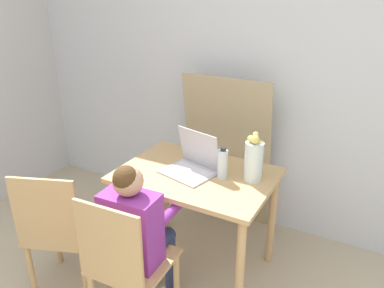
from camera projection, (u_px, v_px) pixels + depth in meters
wall_back at (276, 70)px, 2.67m from camera, size 6.40×0.05×2.50m
dining_table at (196, 188)px, 2.39m from camera, size 0.96×0.68×0.72m
chair_occupied at (126, 264)px, 1.98m from camera, size 0.42×0.42×0.86m
chair_spare at (60, 231)px, 2.25m from camera, size 0.52×0.52×0.86m
person_seated at (137, 226)px, 2.02m from camera, size 0.33×0.43×1.00m
laptop at (193, 162)px, 2.35m from camera, size 0.37×0.32×0.26m
flower_vase at (254, 159)px, 2.21m from camera, size 0.11×0.11×0.30m
water_bottle at (223, 164)px, 2.25m from camera, size 0.06×0.06×0.20m
cardboard_panel at (227, 152)px, 2.93m from camera, size 0.70×0.19×1.21m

